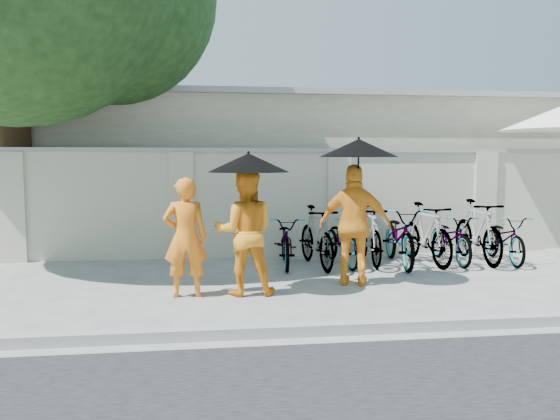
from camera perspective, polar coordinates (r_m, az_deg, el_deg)
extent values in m
plane|color=#AAAAAA|center=(7.51, -3.48, -9.06)|extent=(80.00, 80.00, 0.00)
cube|color=#969696|center=(5.86, -2.31, -12.59)|extent=(40.00, 0.16, 0.12)
cube|color=beige|center=(10.60, 0.69, 0.63)|extent=(20.00, 0.30, 2.00)
cube|color=beige|center=(14.48, 2.50, 4.25)|extent=(14.00, 6.00, 3.20)
cylinder|color=#4B341D|center=(11.76, -25.97, 6.41)|extent=(0.60, 0.60, 4.40)
imported|color=orange|center=(7.48, -9.87, -2.84)|extent=(0.61, 0.41, 1.62)
imported|color=orange|center=(7.51, -3.70, -2.31)|extent=(0.88, 0.70, 1.74)
cylinder|color=black|center=(7.38, -3.29, 1.72)|extent=(0.02, 0.02, 0.83)
cone|color=black|center=(7.37, -3.31, 4.96)|extent=(1.11, 1.11, 0.25)
imported|color=#FFA124|center=(8.11, 7.83, -1.58)|extent=(1.13, 0.75, 1.79)
cylinder|color=black|center=(7.99, 8.17, 2.81)|extent=(0.02, 0.02, 1.01)
cone|color=black|center=(7.99, 8.22, 6.44)|extent=(1.15, 1.15, 0.26)
imported|color=#B1B1B1|center=(9.53, 0.68, -3.26)|extent=(0.75, 1.73, 0.89)
imported|color=#B1B1B1|center=(9.44, 3.83, -2.82)|extent=(0.70, 1.81, 1.06)
imported|color=#B1B1B1|center=(9.72, 6.52, -3.14)|extent=(0.75, 1.73, 0.88)
imported|color=#B1B1B1|center=(9.84, 9.35, -2.55)|extent=(0.64, 1.80, 1.06)
imported|color=#B1B1B1|center=(9.84, 12.42, -2.70)|extent=(0.89, 2.02, 1.03)
imported|color=#B1B1B1|center=(10.06, 15.00, -2.40)|extent=(0.71, 1.86, 1.09)
imported|color=#B1B1B1|center=(10.33, 17.41, -2.86)|extent=(0.59, 1.67, 0.88)
imported|color=#B1B1B1|center=(10.52, 19.94, -2.09)|extent=(0.59, 1.90, 1.13)
imported|color=#B1B1B1|center=(10.72, 22.44, -2.77)|extent=(0.75, 1.70, 0.86)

